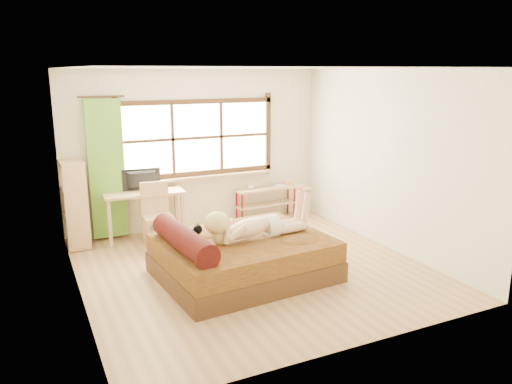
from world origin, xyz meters
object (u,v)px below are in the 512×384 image
desk (144,198)px  pipe_shelf (267,196)px  chair (156,210)px  kitten (188,234)px  bookshelf (74,203)px  woman (256,214)px  bed (240,256)px

desk → pipe_shelf: size_ratio=1.08×
chair → kitten: bearing=-86.8°
kitten → bookshelf: 2.38m
woman → desk: 2.38m
desk → pipe_shelf: desk is taller
bed → pipe_shelf: size_ratio=1.91×
woman → desk: bearing=109.2°
kitten → pipe_shelf: size_ratio=0.27×
kitten → bookshelf: bookshelf is taller
desk → bed: bearing=-66.6°
bed → pipe_shelf: bearing=51.3°
pipe_shelf → desk: bearing=-178.6°
pipe_shelf → kitten: bearing=-137.2°
chair → pipe_shelf: chair is taller
kitten → bed: bearing=-13.6°
kitten → bookshelf: size_ratio=0.23×
bed → kitten: (-0.67, 0.10, 0.37)m
bed → chair: bearing=105.6°
chair → bookshelf: bearing=163.5°
woman → kitten: 0.90m
desk → bookshelf: size_ratio=0.94×
kitten → desk: bearing=87.9°
bed → woman: 0.60m
bed → kitten: size_ratio=7.08×
bed → desk: bed is taller
bookshelf → pipe_shelf: bearing=-0.5°
pipe_shelf → bed: bearing=-125.6°
desk → pipe_shelf: 2.29m
chair → pipe_shelf: size_ratio=0.83×
pipe_shelf → bookshelf: bookshelf is taller
bed → pipe_shelf: 2.71m
desk → bookshelf: bearing=-179.8°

